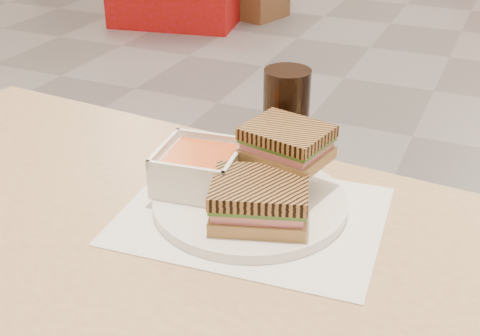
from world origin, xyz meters
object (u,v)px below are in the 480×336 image
at_px(main_table, 144,302).
at_px(cola_glass, 286,117).
at_px(panini_lower, 260,200).
at_px(plate, 250,202).
at_px(soup_bowl, 200,170).

distance_m(main_table, cola_glass, 0.37).
bearing_deg(panini_lower, plate, 126.30).
distance_m(plate, panini_lower, 0.07).
xyz_separation_m(main_table, panini_lower, (0.14, 0.09, 0.16)).
bearing_deg(soup_bowl, plate, -1.72).
bearing_deg(main_table, cola_glass, 70.41).
distance_m(soup_bowl, panini_lower, 0.13).
height_order(panini_lower, cola_glass, cola_glass).
height_order(plate, cola_glass, cola_glass).
xyz_separation_m(plate, soup_bowl, (-0.08, 0.00, 0.04)).
bearing_deg(plate, cola_glass, 91.81).
xyz_separation_m(main_table, cola_glass, (0.11, 0.30, 0.20)).
distance_m(main_table, panini_lower, 0.24).
xyz_separation_m(main_table, soup_bowl, (0.03, 0.14, 0.16)).
xyz_separation_m(panini_lower, cola_glass, (-0.04, 0.21, 0.04)).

